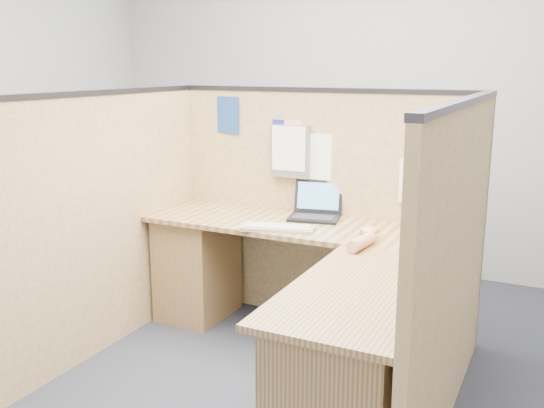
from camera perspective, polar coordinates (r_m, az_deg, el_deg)
The scene contains 13 objects.
floor at distance 3.38m, azimuth -2.24°, elevation -16.58°, with size 5.00×5.00×0.00m, color black.
wall_back at distance 5.04m, azimuth 10.07°, elevation 9.73°, with size 5.00×5.00×0.00m, color #9B9EA0.
cubicle_partitions at distance 3.44m, azimuth 1.03°, elevation -2.18°, with size 2.06×1.83×1.53m.
l_desk at distance 3.37m, azimuth 2.83°, elevation -9.28°, with size 1.95×1.75×0.73m.
laptop at distance 3.82m, azimuth 4.33°, elevation -0.45°, with size 0.35×0.35×0.22m.
keyboard at distance 3.52m, azimuth 0.52°, elevation -2.27°, with size 0.45×0.24×0.03m.
mouse at distance 3.39m, azimuth 9.18°, elevation -2.90°, with size 0.10×0.06×0.04m, color #BBBBC0.
hand_forearm at distance 3.26m, azimuth 8.67°, elevation -3.25°, with size 0.10×0.36×0.08m.
blue_poster at distance 4.13m, azimuth -4.24°, elevation 8.34°, with size 0.19×0.00×0.25m, color navy.
american_flag at distance 3.93m, azimuth 1.12°, elevation 6.75°, with size 0.21×0.01×0.37m.
file_holder at distance 3.91m, azimuth 1.71°, elevation 4.99°, with size 0.26×0.05×0.34m.
paper_left at distance 3.86m, azimuth 4.62°, elevation 4.42°, with size 0.23×0.00×0.30m, color white.
paper_right at distance 3.70m, azimuth 13.45°, elevation 2.08°, with size 0.21×0.00×0.26m, color white.
Camera 1 is at (1.42, -2.58, 1.67)m, focal length 40.00 mm.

